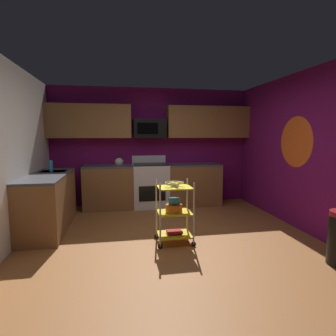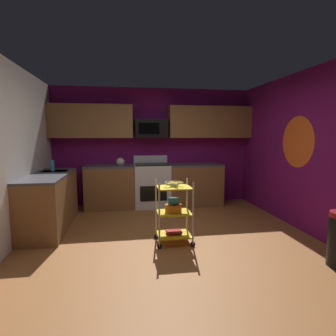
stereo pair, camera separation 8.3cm
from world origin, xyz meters
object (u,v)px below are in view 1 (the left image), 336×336
Objects in this scene: oven_range at (150,185)px; book_stack at (174,232)px; rolling_cart at (174,212)px; mixing_bowl_large at (174,208)px; kettle at (119,162)px; dish_soap_bottle at (51,166)px; mixing_bowl_small at (174,201)px; microwave at (149,129)px; fruit_bowl at (175,184)px.

book_stack is (0.10, -2.14, -0.32)m from oven_range.
rolling_cart is 3.63× the size of mixing_bowl_large.
mixing_bowl_large is 2.32m from kettle.
mixing_bowl_small is at bearing -34.02° from dish_soap_bottle.
dish_soap_bottle is (-1.19, -0.79, 0.02)m from kettle.
oven_range reaches higher than rolling_cart.
mixing_bowl_small is at bearing 81.29° from rolling_cart.
book_stack is 1.12× the size of dish_soap_bottle.
microwave is at bearing 92.74° from mixing_bowl_small.
mixing_bowl_small is at bearing -87.26° from microwave.
mixing_bowl_small is 2.28m from kettle.
microwave is 2.39m from fruit_bowl.
rolling_cart is 2.45m from dish_soap_bottle.
book_stack is 2.42m from kettle.
dish_soap_bottle is at bearing 145.46° from fruit_bowl.
mixing_bowl_large is 1.26× the size of dish_soap_bottle.
microwave reaches higher than book_stack.
mixing_bowl_small is 0.81× the size of book_stack.
book_stack is at bearing -135.00° from rolling_cart.
mixing_bowl_small is (0.00, 0.02, -0.26)m from fruit_bowl.
fruit_bowl is 0.72m from book_stack.
dish_soap_bottle is at bearing 145.46° from book_stack.
book_stack is at bearing -87.27° from oven_range.
mixing_bowl_small is at bearing 81.29° from fruit_bowl.
oven_range is at bearing 92.73° from rolling_cart.
oven_range is 5.50× the size of dish_soap_bottle.
dish_soap_bottle is at bearing 145.35° from mixing_bowl_large.
oven_range is at bearing -89.74° from microwave.
mixing_bowl_large is at bearing -87.48° from oven_range.
mixing_bowl_large is 0.10m from mixing_bowl_small.
microwave is 3.13× the size of book_stack.
mixing_bowl_large is at bearing -70.30° from kettle.
oven_range is 6.04× the size of mixing_bowl_small.
fruit_bowl reaches higher than mixing_bowl_small.
dish_soap_bottle reaches higher than mixing_bowl_large.
microwave is 2.65× the size of kettle.
microwave reaches higher than mixing_bowl_large.
fruit_bowl is 1.49× the size of mixing_bowl_small.
microwave is at bearing 90.26° from oven_range.
microwave is 2.17m from dish_soap_bottle.
mixing_bowl_small reaches higher than book_stack.
kettle is (-0.77, 2.14, 0.84)m from book_stack.
microwave is (-0.00, 0.10, 1.22)m from oven_range.
dish_soap_bottle reaches higher than mixing_bowl_small.
fruit_bowl is at bearing 0.00° from mixing_bowl_large.
microwave reaches higher than oven_range.
rolling_cart reaches higher than fruit_bowl.
kettle is at bearing 109.89° from book_stack.
mixing_bowl_large is 2.43m from dish_soap_bottle.
dish_soap_bottle is (-1.96, 1.35, 0.14)m from fruit_bowl.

